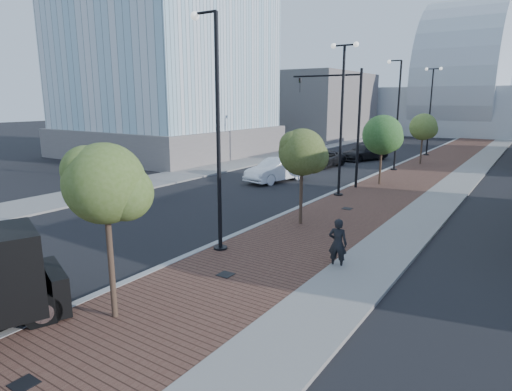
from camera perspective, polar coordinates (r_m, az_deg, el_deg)
The scene contains 23 objects.
sidewalk at distance 44.01m, azimuth 23.59°, elevation 3.77°, with size 7.00×140.00×0.12m, color #4C2D23.
concrete_strip at distance 43.63m, azimuth 27.08°, elevation 3.38°, with size 2.40×140.00×0.13m, color slate.
curb at distance 44.73m, azimuth 19.19°, elevation 4.27°, with size 0.30×140.00×0.14m, color gray.
west_sidewalk at distance 49.54m, azimuth 4.46°, elevation 5.66°, with size 4.00×140.00×0.12m, color slate.
white_sedan at distance 32.23m, azimuth 2.65°, elevation 3.39°, with size 1.82×5.22×1.72m, color white.
dark_car_mid at distance 39.82m, azimuth 8.76°, elevation 4.81°, with size 2.39×5.18×1.44m, color black.
dark_car_far at distance 45.05m, azimuth 14.15°, elevation 5.56°, with size 2.20×5.40×1.57m, color black.
pedestrian at distance 15.92m, azimuth 10.76°, elevation -6.26°, with size 0.68×0.45×1.86m, color black.
streetlight_1 at distance 16.73m, azimuth -5.30°, elevation 6.81°, with size 1.44×0.56×9.21m.
streetlight_2 at distance 27.04m, azimuth 11.25°, elevation 9.83°, with size 1.72×0.56×9.28m.
streetlight_3 at distance 38.45m, azimuth 18.05°, elevation 9.50°, with size 1.44×0.56×9.21m.
streetlight_4 at distance 50.06m, azimuth 22.04°, elevation 10.34°, with size 1.72×0.56×9.28m.
traffic_mast at distance 30.15m, azimuth 11.89°, elevation 10.38°, with size 5.09×0.20×8.00m.
tree_0 at distance 11.82m, azimuth -19.14°, elevation 1.42°, with size 2.21×2.13×4.95m.
tree_1 at distance 20.39m, azimuth 6.26°, elevation 5.67°, with size 2.29×2.22×4.71m.
tree_2 at distance 31.49m, azimuth 16.48°, elevation 7.68°, with size 2.76×2.76×4.99m.
tree_3 at distance 43.07m, azimuth 21.32°, elevation 8.45°, with size 2.49×2.46×4.77m.
tower_podium at distance 49.63m, azimuth -11.43°, elevation 7.14°, with size 19.00×19.00×3.00m, color slate.
convention_center at distance 88.91m, azimuth 25.77°, elevation 11.38°, with size 50.00×30.00×50.00m.
commercial_block_nw at distance 70.16m, azimuth 7.58°, elevation 11.67°, with size 14.00×20.00×10.00m, color slate.
utility_cover_0 at distance 11.10m, azimuth -28.36°, elevation -21.08°, with size 0.50×0.50×0.02m, color black.
utility_cover_1 at distance 15.09m, azimuth -4.05°, elevation -10.39°, with size 0.50×0.50×0.02m, color black.
utility_cover_2 at distance 24.29m, azimuth 11.98°, elevation -1.70°, with size 0.50×0.50×0.02m, color black.
Camera 1 is at (10.94, -2.96, 6.02)m, focal length 30.22 mm.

